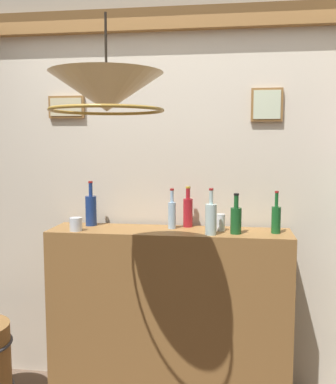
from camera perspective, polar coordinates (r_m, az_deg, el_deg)
panelled_rear_partition at (r=3.05m, az=0.82°, el=2.01°), size 3.37×0.15×2.80m
bar_shelf_unit at (r=3.00m, az=0.14°, el=-15.63°), size 1.54×0.35×1.14m
liquor_bottle_sherry at (r=2.87m, az=0.51°, el=-2.78°), size 0.05×0.05×0.26m
liquor_bottle_vodka at (r=2.81m, az=13.70°, el=-3.31°), size 0.06×0.06×0.26m
liquor_bottle_whiskey at (r=3.03m, az=-9.85°, el=-2.23°), size 0.07×0.07×0.30m
liquor_bottle_vermouth at (r=2.74m, az=8.72°, el=-3.44°), size 0.07×0.07×0.25m
liquor_bottle_rum at (r=2.69m, az=5.53°, el=-3.37°), size 0.07×0.07×0.28m
liquor_bottle_port at (r=2.93m, az=2.57°, el=-2.46°), size 0.06×0.06×0.27m
glass_tumbler_rocks at (r=2.87m, az=-11.74°, el=-4.07°), size 0.08×0.08×0.08m
glass_tumbler_highball at (r=2.83m, az=6.76°, el=-3.89°), size 0.06×0.06×0.11m
pendant_lamp at (r=2.15m, az=-7.89°, el=12.40°), size 0.54×0.54×0.45m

